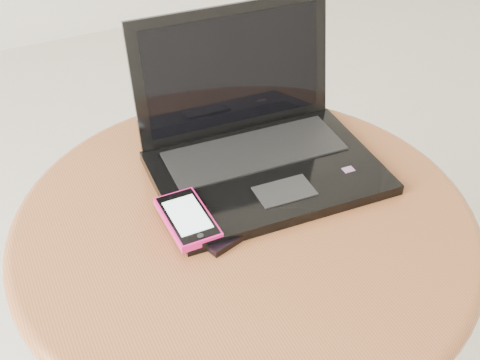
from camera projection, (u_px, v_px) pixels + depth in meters
name	position (u px, v px, depth m)	size (l,w,h in m)	color
table	(244.00, 270.00, 1.00)	(0.70, 0.70, 0.55)	brown
laptop	(257.00, 142.00, 1.00)	(0.36, 0.30, 0.23)	black
phone_black	(205.00, 222.00, 0.90)	(0.10, 0.14, 0.01)	black
phone_pink	(187.00, 218.00, 0.89)	(0.06, 0.12, 0.01)	#D8176F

